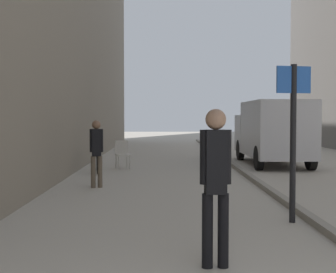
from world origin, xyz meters
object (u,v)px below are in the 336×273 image
(pedestrian_main_foreground, at_px, (216,176))
(cafe_chair_near_window, at_px, (122,152))
(delivery_van, at_px, (272,131))
(pedestrian_mid_block, at_px, (96,149))
(street_sign_post, at_px, (293,129))
(bicycle_leaning, at_px, (98,160))

(pedestrian_main_foreground, distance_m, cafe_chair_near_window, 10.67)
(delivery_van, bearing_deg, pedestrian_mid_block, -135.53)
(pedestrian_mid_block, height_order, cafe_chair_near_window, pedestrian_mid_block)
(cafe_chair_near_window, bearing_deg, pedestrian_main_foreground, 81.86)
(pedestrian_mid_block, xyz_separation_m, delivery_van, (5.60, 5.53, 0.28))
(pedestrian_mid_block, distance_m, cafe_chair_near_window, 4.30)
(pedestrian_mid_block, bearing_deg, delivery_van, -148.00)
(cafe_chair_near_window, bearing_deg, delivery_van, 174.56)
(street_sign_post, height_order, bicycle_leaning, street_sign_post)
(pedestrian_main_foreground, height_order, bicycle_leaning, pedestrian_main_foreground)
(street_sign_post, height_order, cafe_chair_near_window, street_sign_post)
(pedestrian_mid_block, xyz_separation_m, street_sign_post, (3.76, -3.87, 0.59))
(pedestrian_mid_block, height_order, bicycle_leaning, pedestrian_mid_block)
(pedestrian_main_foreground, distance_m, street_sign_post, 2.84)
(pedestrian_main_foreground, height_order, street_sign_post, street_sign_post)
(delivery_van, bearing_deg, pedestrian_main_foreground, -106.20)
(street_sign_post, distance_m, bicycle_leaning, 8.37)
(pedestrian_mid_block, bearing_deg, street_sign_post, 121.57)
(pedestrian_main_foreground, relative_size, delivery_van, 0.35)
(pedestrian_mid_block, relative_size, bicycle_leaning, 0.94)
(delivery_van, relative_size, bicycle_leaning, 2.98)
(street_sign_post, relative_size, cafe_chair_near_window, 2.77)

